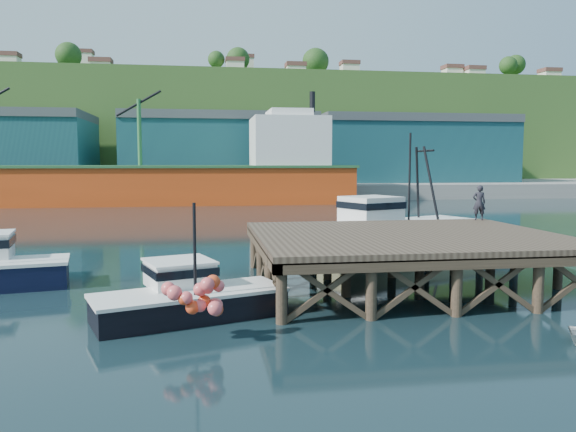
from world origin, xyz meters
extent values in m
plane|color=black|center=(0.00, 0.00, 0.00)|extent=(300.00, 300.00, 0.00)
cube|color=brown|center=(5.50, 0.00, 2.00)|extent=(12.00, 10.00, 0.25)
cube|color=#473828|center=(5.50, -4.85, 1.75)|extent=(12.00, 0.30, 0.35)
cylinder|color=#473828|center=(-0.20, -4.70, 0.80)|extent=(0.36, 0.36, 2.60)
cylinder|color=#473828|center=(-0.20, 4.70, 0.80)|extent=(0.36, 0.36, 2.60)
cylinder|color=#473828|center=(11.20, 4.70, 0.80)|extent=(0.36, 0.36, 2.60)
cube|color=gray|center=(0.00, 70.00, 1.00)|extent=(160.00, 40.00, 2.00)
cube|color=#1B575B|center=(0.00, 65.00, 6.50)|extent=(28.00, 16.00, 9.00)
cube|color=#1B575B|center=(30.00, 65.00, 6.50)|extent=(30.00, 16.00, 9.00)
cube|color=#DB4514|center=(-12.00, 48.00, 2.20)|extent=(55.00, 9.50, 4.40)
cube|color=#26592D|center=(-12.00, 48.00, 4.50)|extent=(55.50, 10.00, 0.30)
cube|color=silver|center=(8.00, 48.00, 7.50)|extent=(9.00, 9.00, 6.00)
cube|color=silver|center=(8.00, 48.00, 10.80)|extent=(5.00, 7.00, 1.20)
cylinder|color=black|center=(11.00, 48.00, 12.50)|extent=(0.70, 0.70, 2.50)
cube|color=#2D511E|center=(0.00, 100.00, 11.00)|extent=(220.00, 50.00, 22.00)
cube|color=black|center=(-3.01, -3.67, 0.41)|extent=(6.32, 4.00, 0.82)
cube|color=silver|center=(-3.01, -3.67, 0.84)|extent=(6.44, 4.08, 0.11)
cube|color=silver|center=(-3.36, -2.66, 1.23)|extent=(2.50, 2.50, 0.82)
cube|color=black|center=(-3.36, -2.66, 1.41)|extent=(2.64, 2.64, 0.27)
cylinder|color=black|center=(-2.82, -4.23, 2.28)|extent=(0.10, 0.10, 2.92)
sphere|color=#E65557|center=(-3.17, -6.22, 1.00)|extent=(0.38, 0.38, 0.38)
sphere|color=#E65557|center=(-2.35, -6.04, 1.19)|extent=(0.38, 0.38, 0.38)
sphere|color=red|center=(-2.71, -6.49, 1.37)|extent=(0.38, 0.38, 0.38)
cube|color=#F2E99C|center=(8.31, 8.23, 0.79)|extent=(10.19, 6.88, 1.58)
cube|color=silver|center=(8.31, 8.23, 1.62)|extent=(10.42, 7.11, 0.13)
cube|color=silver|center=(6.11, 8.23, 2.37)|extent=(3.39, 3.30, 1.58)
cube|color=black|center=(6.11, 8.23, 2.72)|extent=(3.51, 3.41, 0.35)
cylinder|color=black|center=(8.75, 8.23, 3.95)|extent=(0.12, 0.12, 5.27)
imported|color=black|center=(10.90, 4.40, 2.99)|extent=(0.71, 0.56, 1.73)
camera|label=1|loc=(-2.52, -21.44, 4.94)|focal=35.00mm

